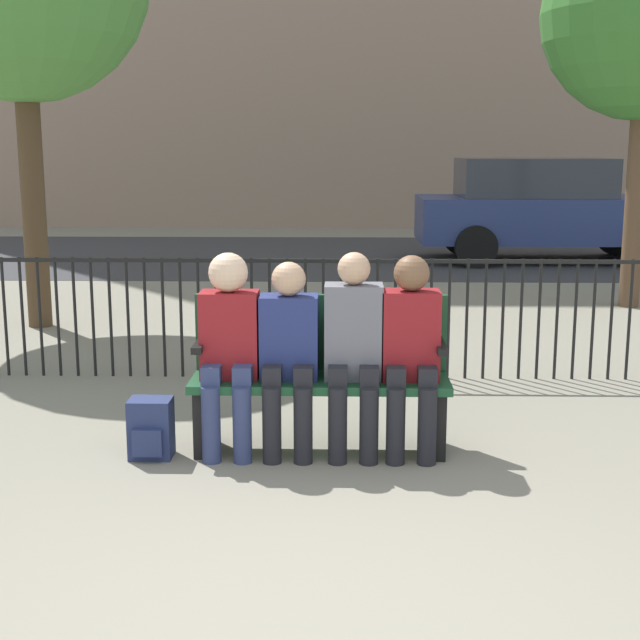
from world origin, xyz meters
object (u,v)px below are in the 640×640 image
(seated_person_3, at_px, (411,345))
(seated_person_1, at_px, (289,348))
(seated_person_0, at_px, (229,341))
(backpack, at_px, (151,429))
(park_bench, at_px, (320,369))
(parked_car_0, at_px, (546,208))
(seated_person_2, at_px, (354,344))

(seated_person_3, bearing_deg, seated_person_1, -179.80)
(seated_person_1, xyz_separation_m, seated_person_3, (0.71, 0.00, 0.02))
(seated_person_0, distance_m, backpack, 0.69)
(seated_person_1, bearing_deg, backpack, -173.02)
(seated_person_0, height_order, backpack, seated_person_0)
(park_bench, height_order, parked_car_0, parked_car_0)
(park_bench, height_order, seated_person_1, seated_person_1)
(seated_person_3, distance_m, parked_car_0, 9.60)
(park_bench, distance_m, seated_person_3, 0.57)
(seated_person_1, relative_size, parked_car_0, 0.27)
(park_bench, bearing_deg, seated_person_0, -166.61)
(backpack, bearing_deg, seated_person_3, 3.82)
(seated_person_0, height_order, seated_person_2, seated_person_2)
(seated_person_3, bearing_deg, seated_person_0, 179.95)
(seated_person_2, xyz_separation_m, parked_car_0, (3.14, 9.18, 0.18))
(park_bench, height_order, backpack, park_bench)
(seated_person_0, bearing_deg, seated_person_2, 0.01)
(seated_person_1, relative_size, seated_person_2, 0.95)
(park_bench, relative_size, seated_person_3, 1.29)
(park_bench, bearing_deg, parked_car_0, 69.76)
(seated_person_2, relative_size, parked_car_0, 0.29)
(seated_person_2, relative_size, seated_person_3, 1.01)
(seated_person_2, distance_m, parked_car_0, 9.70)
(park_bench, height_order, seated_person_0, seated_person_0)
(parked_car_0, bearing_deg, seated_person_2, -108.89)
(seated_person_2, relative_size, backpack, 3.41)
(seated_person_0, bearing_deg, park_bench, 13.39)
(seated_person_3, xyz_separation_m, parked_car_0, (2.81, 9.18, 0.18))
(seated_person_1, xyz_separation_m, seated_person_2, (0.38, 0.00, 0.03))
(seated_person_1, distance_m, seated_person_2, 0.38)
(seated_person_0, bearing_deg, seated_person_1, -0.55)
(seated_person_3, bearing_deg, seated_person_2, 179.83)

